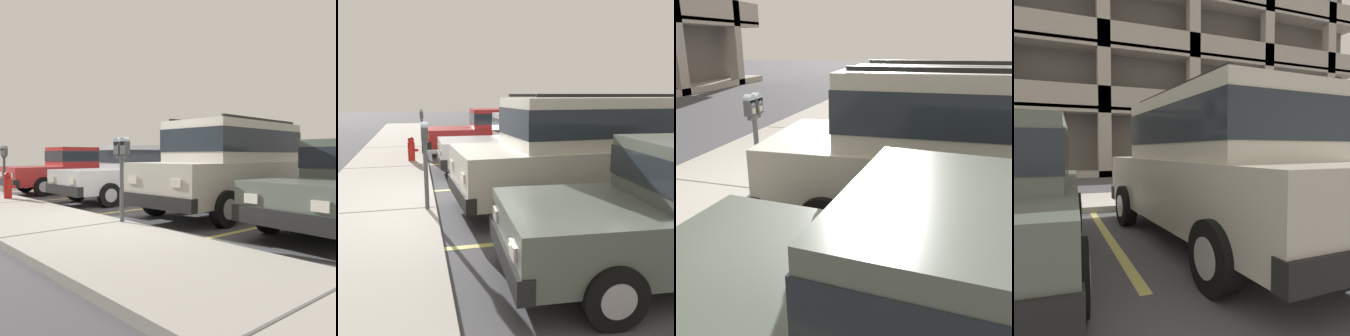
{
  "view_description": "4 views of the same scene",
  "coord_description": "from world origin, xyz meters",
  "views": [
    {
      "loc": [
        -5.44,
        4.0,
        1.28
      ],
      "look_at": [
        -0.34,
        -0.48,
        1.04
      ],
      "focal_mm": 40.0,
      "sensor_mm": 36.0,
      "label": 1
    },
    {
      "loc": [
        -6.31,
        0.47,
        2.02
      ],
      "look_at": [
        0.14,
        -1.07,
        0.72
      ],
      "focal_mm": 40.0,
      "sensor_mm": 36.0,
      "label": 2
    },
    {
      "loc": [
        -4.73,
        -2.38,
        2.28
      ],
      "look_at": [
        -0.33,
        -1.06,
        0.71
      ],
      "focal_mm": 40.0,
      "sensor_mm": 36.0,
      "label": 3
    },
    {
      "loc": [
        -2.31,
        -6.48,
        1.25
      ],
      "look_at": [
        -0.21,
        -1.19,
        0.94
      ],
      "focal_mm": 35.0,
      "sensor_mm": 36.0,
      "label": 4
    }
  ],
  "objects": [
    {
      "name": "parking_meter_far",
      "position": [
        6.22,
        0.3,
        1.19
      ],
      "size": [
        0.35,
        0.12,
        1.43
      ],
      "color": "#47474C",
      "rests_on": "sidewalk"
    },
    {
      "name": "parking_meter_near",
      "position": [
        -0.07,
        0.35,
        1.21
      ],
      "size": [
        0.35,
        0.12,
        1.46
      ],
      "color": "#595B60",
      "rests_on": "sidewalk"
    },
    {
      "name": "sidewalk",
      "position": [
        0.0,
        1.3,
        0.06
      ],
      "size": [
        40.0,
        2.2,
        0.12
      ],
      "color": "#ADA89E",
      "rests_on": "ground_plane"
    },
    {
      "name": "ground_plane",
      "position": [
        0.0,
        0.0,
        -0.05
      ],
      "size": [
        80.0,
        80.0,
        0.1
      ],
      "color": "#4C4C51"
    },
    {
      "name": "silver_suv",
      "position": [
        -0.19,
        -2.52,
        1.09
      ],
      "size": [
        2.19,
        4.87,
        2.03
      ],
      "rotation": [
        0.0,
        0.0,
        0.05
      ],
      "color": "beige",
      "rests_on": "ground_plane"
    },
    {
      "name": "dark_hatchback",
      "position": [
        3.15,
        -2.38,
        0.82
      ],
      "size": [
        1.85,
        4.48,
        1.54
      ],
      "rotation": [
        0.0,
        0.0,
        -0.0
      ],
      "color": "silver",
      "rests_on": "ground_plane"
    },
    {
      "name": "fire_hydrant",
      "position": [
        4.87,
        0.65,
        0.46
      ],
      "size": [
        0.3,
        0.3,
        0.7
      ],
      "color": "red",
      "rests_on": "sidewalk"
    },
    {
      "name": "parking_stall_lines",
      "position": [
        1.57,
        -1.4,
        0.0
      ],
      "size": [
        12.7,
        4.8,
        0.01
      ],
      "color": "#DBD16B",
      "rests_on": "ground_plane"
    },
    {
      "name": "blue_coupe",
      "position": [
        6.5,
        -2.19,
        0.82
      ],
      "size": [
        1.95,
        4.54,
        1.54
      ],
      "rotation": [
        0.0,
        0.0,
        -0.03
      ],
      "color": "red",
      "rests_on": "ground_plane"
    }
  ]
}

